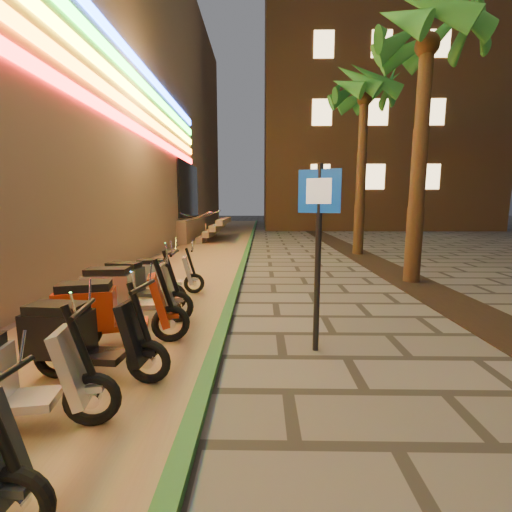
{
  "coord_description": "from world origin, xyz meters",
  "views": [
    {
      "loc": [
        -0.28,
        -1.75,
        1.99
      ],
      "look_at": [
        -0.37,
        3.47,
        1.2
      ],
      "focal_mm": 24.0,
      "sensor_mm": 36.0,
      "label": 1
    }
  ],
  "objects_px": {
    "scooter_9": "(125,292)",
    "scooter_11": "(162,275)",
    "pedestrian_sign": "(318,233)",
    "scooter_10": "(136,282)",
    "scooter_7": "(80,338)",
    "scooter_8": "(108,311)"
  },
  "relations": [
    {
      "from": "scooter_8",
      "to": "scooter_10",
      "type": "height_order",
      "value": "scooter_8"
    },
    {
      "from": "pedestrian_sign",
      "to": "scooter_10",
      "type": "xyz_separation_m",
      "value": [
        -3.16,
        1.93,
        -1.13
      ]
    },
    {
      "from": "scooter_7",
      "to": "scooter_9",
      "type": "xyz_separation_m",
      "value": [
        -0.22,
        1.86,
        0.04
      ]
    },
    {
      "from": "scooter_9",
      "to": "scooter_11",
      "type": "xyz_separation_m",
      "value": [
        0.05,
        1.89,
        -0.09
      ]
    },
    {
      "from": "pedestrian_sign",
      "to": "scooter_10",
      "type": "relative_size",
      "value": 1.54
    },
    {
      "from": "scooter_7",
      "to": "scooter_11",
      "type": "xyz_separation_m",
      "value": [
        -0.17,
        3.75,
        -0.05
      ]
    },
    {
      "from": "scooter_7",
      "to": "scooter_8",
      "type": "xyz_separation_m",
      "value": [
        -0.08,
        0.88,
        0.03
      ]
    },
    {
      "from": "scooter_9",
      "to": "scooter_11",
      "type": "bearing_deg",
      "value": 83.39
    },
    {
      "from": "scooter_9",
      "to": "pedestrian_sign",
      "type": "bearing_deg",
      "value": -23.64
    },
    {
      "from": "pedestrian_sign",
      "to": "scooter_8",
      "type": "xyz_separation_m",
      "value": [
        -2.86,
        0.03,
        -1.08
      ]
    },
    {
      "from": "scooter_9",
      "to": "scooter_11",
      "type": "relative_size",
      "value": 1.2
    },
    {
      "from": "pedestrian_sign",
      "to": "scooter_7",
      "type": "bearing_deg",
      "value": -139.8
    },
    {
      "from": "scooter_8",
      "to": "scooter_9",
      "type": "bearing_deg",
      "value": 82.43
    },
    {
      "from": "scooter_11",
      "to": "scooter_7",
      "type": "bearing_deg",
      "value": -96.1
    },
    {
      "from": "scooter_8",
      "to": "scooter_7",
      "type": "bearing_deg",
      "value": -100.53
    },
    {
      "from": "pedestrian_sign",
      "to": "scooter_8",
      "type": "height_order",
      "value": "pedestrian_sign"
    },
    {
      "from": "scooter_7",
      "to": "scooter_10",
      "type": "distance_m",
      "value": 2.81
    },
    {
      "from": "pedestrian_sign",
      "to": "scooter_10",
      "type": "bearing_deg",
      "value": 171.83
    },
    {
      "from": "scooter_8",
      "to": "scooter_11",
      "type": "distance_m",
      "value": 2.87
    },
    {
      "from": "scooter_8",
      "to": "scooter_10",
      "type": "distance_m",
      "value": 1.93
    },
    {
      "from": "pedestrian_sign",
      "to": "scooter_9",
      "type": "distance_m",
      "value": 3.35
    },
    {
      "from": "scooter_8",
      "to": "scooter_11",
      "type": "relative_size",
      "value": 1.18
    }
  ]
}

